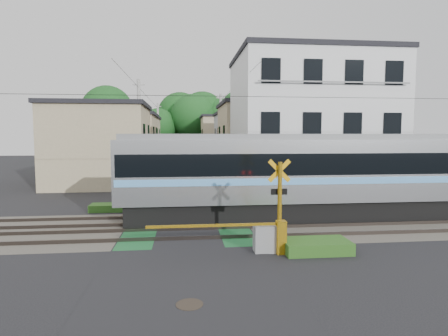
{
  "coord_description": "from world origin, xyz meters",
  "views": [
    {
      "loc": [
        -0.15,
        -15.53,
        3.87
      ],
      "look_at": [
        2.08,
        5.0,
        2.06
      ],
      "focal_mm": 30.0,
      "sensor_mm": 36.0,
      "label": 1
    }
  ],
  "objects": [
    {
      "name": "track_bed",
      "position": [
        0.0,
        0.0,
        0.04
      ],
      "size": [
        120.0,
        120.0,
        0.14
      ],
      "color": "#47423A",
      "rests_on": "ground"
    },
    {
      "name": "utility_poles",
      "position": [
        -1.05,
        23.01,
        4.08
      ],
      "size": [
        7.9,
        42.0,
        8.0
      ],
      "color": "#A5A5A0",
      "rests_on": "ground"
    },
    {
      "name": "weed_patches",
      "position": [
        1.76,
        -0.09,
        0.18
      ],
      "size": [
        10.25,
        8.8,
        0.4
      ],
      "color": "#2D5E1E",
      "rests_on": "ground"
    },
    {
      "name": "tree_hill",
      "position": [
        0.77,
        47.79,
        5.98
      ],
      "size": [
        40.0,
        13.32,
        11.9
      ],
      "color": "#1A4F1D",
      "rests_on": "ground"
    },
    {
      "name": "apartment_block",
      "position": [
        8.5,
        9.49,
        4.66
      ],
      "size": [
        10.2,
        8.36,
        9.3
      ],
      "color": "silver",
      "rests_on": "ground"
    },
    {
      "name": "pedestrian",
      "position": [
        1.2,
        30.67,
        0.81
      ],
      "size": [
        0.66,
        0.5,
        1.62
      ],
      "primitive_type": "imported",
      "rotation": [
        0.0,
        0.0,
        2.94
      ],
      "color": "black",
      "rests_on": "ground"
    },
    {
      "name": "crossing_signal_far",
      "position": [
        -2.59,
        3.65,
        0.71
      ],
      "size": [
        4.74,
        0.65,
        3.09
      ],
      "color": "#E7A60C",
      "rests_on": "ground"
    },
    {
      "name": "ground",
      "position": [
        0.0,
        0.0,
        0.0
      ],
      "size": [
        120.0,
        120.0,
        0.0
      ],
      "primitive_type": "plane",
      "color": "black"
    },
    {
      "name": "catenary",
      "position": [
        6.0,
        0.03,
        3.7
      ],
      "size": [
        60.0,
        5.04,
        7.0
      ],
      "color": "#2D2D33",
      "rests_on": "ground"
    },
    {
      "name": "manhole_cover",
      "position": [
        -0.04,
        -7.26,
        0.01
      ],
      "size": [
        0.63,
        0.63,
        0.02
      ],
      "primitive_type": "cylinder",
      "color": "#2D261E",
      "rests_on": "ground"
    },
    {
      "name": "crossing_signal_near",
      "position": [
        2.59,
        -3.65,
        0.71
      ],
      "size": [
        4.74,
        0.65,
        3.09
      ],
      "color": "#E7A60C",
      "rests_on": "ground"
    },
    {
      "name": "houses_row",
      "position": [
        0.25,
        25.92,
        3.24
      ],
      "size": [
        22.07,
        31.35,
        6.8
      ],
      "color": "tan",
      "rests_on": "ground"
    }
  ]
}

